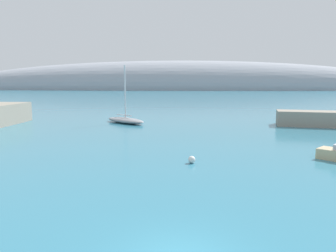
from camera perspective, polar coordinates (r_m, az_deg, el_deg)
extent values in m
ellipsoid|color=#999EA8|center=(232.96, 1.43, 6.36)|extent=(339.96, 53.85, 40.39)
ellipsoid|color=gray|center=(47.04, -7.42, 0.98)|extent=(7.19, 6.68, 0.77)
cylinder|color=silver|center=(46.73, -7.51, 5.96)|extent=(0.19, 0.19, 7.40)
cube|color=silver|center=(47.22, -7.69, 1.90)|extent=(2.60, 2.27, 0.10)
sphere|color=silver|center=(23.99, 4.16, -5.87)|extent=(0.53, 0.53, 0.53)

